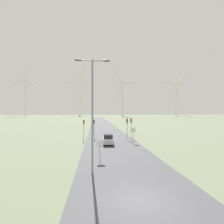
{
  "coord_description": "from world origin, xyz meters",
  "views": [
    {
      "loc": [
        -3.1,
        -11.49,
        5.93
      ],
      "look_at": [
        0.0,
        20.54,
        5.84
      ],
      "focal_mm": 28.0,
      "sensor_mm": 36.0,
      "label": 1
    }
  ],
  "objects_px": {
    "stop_sign_far": "(134,132)",
    "wind_turbine_far_left": "(26,94)",
    "stop_sign_near": "(100,147)",
    "wind_turbine_right": "(176,97)",
    "traffic_light_post_near_right": "(127,124)",
    "traffic_light_post_mid_right": "(131,124)",
    "traffic_light_post_mid_left": "(94,125)",
    "traffic_light_post_near_left": "(84,125)",
    "car_approaching": "(108,139)",
    "wind_turbine_left": "(80,94)",
    "wind_turbine_center": "(122,96)",
    "streetlamp": "(92,103)"
  },
  "relations": [
    {
      "from": "wind_turbine_left",
      "to": "streetlamp",
      "type": "bearing_deg",
      "value": -84.89
    },
    {
      "from": "car_approaching",
      "to": "wind_turbine_far_left",
      "type": "distance_m",
      "value": 224.12
    },
    {
      "from": "streetlamp",
      "to": "stop_sign_far",
      "type": "distance_m",
      "value": 17.33
    },
    {
      "from": "wind_turbine_far_left",
      "to": "wind_turbine_center",
      "type": "height_order",
      "value": "wind_turbine_far_left"
    },
    {
      "from": "wind_turbine_left",
      "to": "traffic_light_post_mid_left",
      "type": "bearing_deg",
      "value": -84.37
    },
    {
      "from": "traffic_light_post_near_right",
      "to": "wind_turbine_left",
      "type": "bearing_deg",
      "value": 97.4
    },
    {
      "from": "streetlamp",
      "to": "stop_sign_far",
      "type": "height_order",
      "value": "streetlamp"
    },
    {
      "from": "stop_sign_near",
      "to": "traffic_light_post_mid_left",
      "type": "relative_size",
      "value": 0.59
    },
    {
      "from": "traffic_light_post_near_left",
      "to": "traffic_light_post_mid_right",
      "type": "relative_size",
      "value": 0.95
    },
    {
      "from": "stop_sign_near",
      "to": "wind_turbine_right",
      "type": "height_order",
      "value": "wind_turbine_right"
    },
    {
      "from": "traffic_light_post_near_right",
      "to": "streetlamp",
      "type": "bearing_deg",
      "value": -109.74
    },
    {
      "from": "stop_sign_near",
      "to": "traffic_light_post_near_left",
      "type": "xyz_separation_m",
      "value": [
        -2.91,
        15.93,
        1.36
      ]
    },
    {
      "from": "traffic_light_post_mid_left",
      "to": "traffic_light_post_mid_right",
      "type": "relative_size",
      "value": 0.93
    },
    {
      "from": "traffic_light_post_mid_right",
      "to": "car_approaching",
      "type": "bearing_deg",
      "value": -130.69
    },
    {
      "from": "streetlamp",
      "to": "traffic_light_post_near_right",
      "type": "bearing_deg",
      "value": 70.26
    },
    {
      "from": "streetlamp",
      "to": "traffic_light_post_mid_left",
      "type": "bearing_deg",
      "value": 89.94
    },
    {
      "from": "stop_sign_near",
      "to": "traffic_light_post_near_right",
      "type": "distance_m",
      "value": 16.97
    },
    {
      "from": "car_approaching",
      "to": "wind_turbine_right",
      "type": "relative_size",
      "value": 0.08
    },
    {
      "from": "stop_sign_near",
      "to": "wind_turbine_center",
      "type": "height_order",
      "value": "wind_turbine_center"
    },
    {
      "from": "traffic_light_post_mid_left",
      "to": "car_approaching",
      "type": "bearing_deg",
      "value": -71.38
    },
    {
      "from": "stop_sign_far",
      "to": "wind_turbine_right",
      "type": "relative_size",
      "value": 0.05
    },
    {
      "from": "traffic_light_post_near_left",
      "to": "wind_turbine_center",
      "type": "xyz_separation_m",
      "value": [
        35.25,
        171.99,
        22.07
      ]
    },
    {
      "from": "traffic_light_post_near_left",
      "to": "car_approaching",
      "type": "height_order",
      "value": "traffic_light_post_near_left"
    },
    {
      "from": "traffic_light_post_near_right",
      "to": "traffic_light_post_mid_right",
      "type": "distance_m",
      "value": 1.59
    },
    {
      "from": "stop_sign_near",
      "to": "traffic_light_post_near_left",
      "type": "distance_m",
      "value": 16.25
    },
    {
      "from": "streetlamp",
      "to": "wind_turbine_center",
      "type": "bearing_deg",
      "value": 80.19
    },
    {
      "from": "wind_turbine_left",
      "to": "traffic_light_post_near_right",
      "type": "bearing_deg",
      "value": -82.6
    },
    {
      "from": "streetlamp",
      "to": "stop_sign_near",
      "type": "xyz_separation_m",
      "value": [
        0.82,
        3.93,
        -5.1
      ]
    },
    {
      "from": "stop_sign_near",
      "to": "traffic_light_post_near_right",
      "type": "height_order",
      "value": "traffic_light_post_near_right"
    },
    {
      "from": "traffic_light_post_mid_right",
      "to": "traffic_light_post_near_left",
      "type": "bearing_deg",
      "value": -174.74
    },
    {
      "from": "traffic_light_post_near_left",
      "to": "car_approaching",
      "type": "bearing_deg",
      "value": -49.93
    },
    {
      "from": "traffic_light_post_near_right",
      "to": "car_approaching",
      "type": "bearing_deg",
      "value": -130.05
    },
    {
      "from": "stop_sign_far",
      "to": "wind_turbine_far_left",
      "type": "relative_size",
      "value": 0.05
    },
    {
      "from": "wind_turbine_far_left",
      "to": "wind_turbine_left",
      "type": "bearing_deg",
      "value": 16.66
    },
    {
      "from": "stop_sign_far",
      "to": "wind_turbine_center",
      "type": "distance_m",
      "value": 180.26
    },
    {
      "from": "wind_turbine_far_left",
      "to": "wind_turbine_right",
      "type": "relative_size",
      "value": 1.22
    },
    {
      "from": "traffic_light_post_near_right",
      "to": "traffic_light_post_mid_right",
      "type": "bearing_deg",
      "value": 46.5
    },
    {
      "from": "streetlamp",
      "to": "wind_turbine_center",
      "type": "xyz_separation_m",
      "value": [
        33.16,
        191.85,
        18.33
      ]
    },
    {
      "from": "car_approaching",
      "to": "wind_turbine_far_left",
      "type": "xyz_separation_m",
      "value": [
        -91.34,
        202.73,
        28.05
      ]
    },
    {
      "from": "wind_turbine_left",
      "to": "wind_turbine_right",
      "type": "relative_size",
      "value": 1.37
    },
    {
      "from": "stop_sign_far",
      "to": "wind_turbine_left",
      "type": "relative_size",
      "value": 0.04
    },
    {
      "from": "stop_sign_far",
      "to": "stop_sign_near",
      "type": "bearing_deg",
      "value": -120.74
    },
    {
      "from": "traffic_light_post_near_right",
      "to": "wind_turbine_far_left",
      "type": "distance_m",
      "value": 220.94
    },
    {
      "from": "stop_sign_far",
      "to": "traffic_light_post_mid_right",
      "type": "relative_size",
      "value": 0.66
    },
    {
      "from": "traffic_light_post_mid_right",
      "to": "stop_sign_near",
      "type": "bearing_deg",
      "value": -113.47
    },
    {
      "from": "traffic_light_post_near_right",
      "to": "wind_turbine_center",
      "type": "height_order",
      "value": "wind_turbine_center"
    },
    {
      "from": "wind_turbine_center",
      "to": "traffic_light_post_mid_left",
      "type": "bearing_deg",
      "value": -101.03
    },
    {
      "from": "streetlamp",
      "to": "wind_turbine_center",
      "type": "height_order",
      "value": "wind_turbine_center"
    },
    {
      "from": "traffic_light_post_near_left",
      "to": "wind_turbine_right",
      "type": "xyz_separation_m",
      "value": [
        102.99,
        172.72,
        21.45
      ]
    },
    {
      "from": "stop_sign_far",
      "to": "traffic_light_post_mid_left",
      "type": "bearing_deg",
      "value": 136.66
    }
  ]
}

